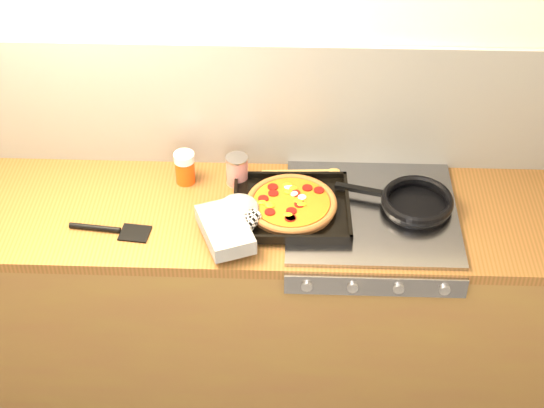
{
  "coord_description": "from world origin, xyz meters",
  "views": [
    {
      "loc": [
        0.18,
        -1.14,
        2.8
      ],
      "look_at": [
        0.1,
        1.08,
        0.95
      ],
      "focal_mm": 55.0,
      "sensor_mm": 36.0,
      "label": 1
    }
  ],
  "objects_px": {
    "pizza_on_tray": "(273,210)",
    "frying_pan": "(415,202)",
    "tomato_can": "(237,170)",
    "juice_glass": "(185,168)"
  },
  "relations": [
    {
      "from": "pizza_on_tray",
      "to": "tomato_can",
      "type": "height_order",
      "value": "tomato_can"
    },
    {
      "from": "pizza_on_tray",
      "to": "frying_pan",
      "type": "height_order",
      "value": "pizza_on_tray"
    },
    {
      "from": "frying_pan",
      "to": "tomato_can",
      "type": "bearing_deg",
      "value": 168.08
    },
    {
      "from": "frying_pan",
      "to": "juice_glass",
      "type": "distance_m",
      "value": 0.84
    },
    {
      "from": "tomato_can",
      "to": "pizza_on_tray",
      "type": "bearing_deg",
      "value": -55.81
    },
    {
      "from": "pizza_on_tray",
      "to": "tomato_can",
      "type": "bearing_deg",
      "value": 124.19
    },
    {
      "from": "tomato_can",
      "to": "juice_glass",
      "type": "xyz_separation_m",
      "value": [
        -0.19,
        0.0,
        0.01
      ]
    },
    {
      "from": "frying_pan",
      "to": "tomato_can",
      "type": "xyz_separation_m",
      "value": [
        -0.64,
        0.13,
        0.02
      ]
    },
    {
      "from": "tomato_can",
      "to": "juice_glass",
      "type": "height_order",
      "value": "juice_glass"
    },
    {
      "from": "pizza_on_tray",
      "to": "frying_pan",
      "type": "bearing_deg",
      "value": 7.95
    }
  ]
}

